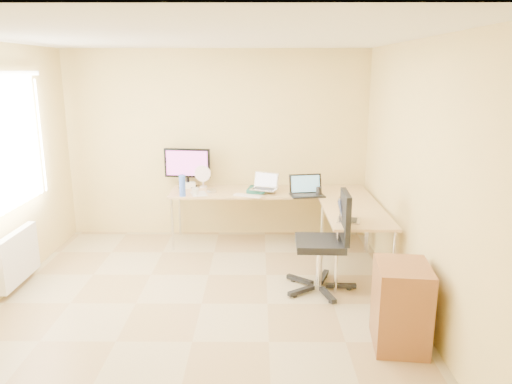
{
  "coord_description": "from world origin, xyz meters",
  "views": [
    {
      "loc": [
        0.58,
        -4.54,
        2.31
      ],
      "look_at": [
        0.55,
        1.1,
        0.9
      ],
      "focal_mm": 34.2,
      "sensor_mm": 36.0,
      "label": 1
    }
  ],
  "objects_px": {
    "keyboard": "(248,196)",
    "cabinet": "(401,306)",
    "desk_main": "(269,217)",
    "desk_fan": "(203,177)",
    "water_bottle": "(182,185)",
    "office_chair": "(320,246)",
    "laptop_black": "(307,186)",
    "monitor": "(187,168)",
    "desk_return": "(354,242)",
    "laptop_return": "(349,212)",
    "laptop_center": "(264,182)",
    "mug": "(195,192)"
  },
  "relations": [
    {
      "from": "office_chair",
      "to": "laptop_return",
      "type": "bearing_deg",
      "value": 26.49
    },
    {
      "from": "laptop_center",
      "to": "laptop_black",
      "type": "bearing_deg",
      "value": 8.45
    },
    {
      "from": "laptop_center",
      "to": "keyboard",
      "type": "distance_m",
      "value": 0.3
    },
    {
      "from": "desk_main",
      "to": "monitor",
      "type": "bearing_deg",
      "value": 169.93
    },
    {
      "from": "laptop_return",
      "to": "desk_main",
      "type": "bearing_deg",
      "value": 45.29
    },
    {
      "from": "laptop_center",
      "to": "mug",
      "type": "bearing_deg",
      "value": -151.83
    },
    {
      "from": "desk_fan",
      "to": "desk_main",
      "type": "bearing_deg",
      "value": -1.01
    },
    {
      "from": "laptop_center",
      "to": "desk_fan",
      "type": "distance_m",
      "value": 0.91
    },
    {
      "from": "desk_return",
      "to": "laptop_return",
      "type": "distance_m",
      "value": 0.6
    },
    {
      "from": "desk_fan",
      "to": "water_bottle",
      "type": "bearing_deg",
      "value": -101.98
    },
    {
      "from": "water_bottle",
      "to": "keyboard",
      "type": "bearing_deg",
      "value": 0.0
    },
    {
      "from": "water_bottle",
      "to": "desk_fan",
      "type": "bearing_deg",
      "value": 66.65
    },
    {
      "from": "keyboard",
      "to": "mug",
      "type": "height_order",
      "value": "mug"
    },
    {
      "from": "desk_main",
      "to": "office_chair",
      "type": "bearing_deg",
      "value": -71.31
    },
    {
      "from": "desk_return",
      "to": "desk_fan",
      "type": "relative_size",
      "value": 4.47
    },
    {
      "from": "desk_return",
      "to": "keyboard",
      "type": "height_order",
      "value": "keyboard"
    },
    {
      "from": "keyboard",
      "to": "monitor",
      "type": "bearing_deg",
      "value": 173.81
    },
    {
      "from": "cabinet",
      "to": "laptop_black",
      "type": "bearing_deg",
      "value": 110.35
    },
    {
      "from": "laptop_center",
      "to": "keyboard",
      "type": "relative_size",
      "value": 0.89
    },
    {
      "from": "monitor",
      "to": "office_chair",
      "type": "distance_m",
      "value": 2.41
    },
    {
      "from": "mug",
      "to": "cabinet",
      "type": "xyz_separation_m",
      "value": [
        2.03,
        -2.35,
        -0.42
      ]
    },
    {
      "from": "desk_main",
      "to": "laptop_black",
      "type": "distance_m",
      "value": 0.75
    },
    {
      "from": "keyboard",
      "to": "desk_fan",
      "type": "relative_size",
      "value": 1.29
    },
    {
      "from": "desk_main",
      "to": "laptop_center",
      "type": "relative_size",
      "value": 7.95
    },
    {
      "from": "laptop_center",
      "to": "laptop_return",
      "type": "relative_size",
      "value": 1.15
    },
    {
      "from": "keyboard",
      "to": "cabinet",
      "type": "distance_m",
      "value": 2.7
    },
    {
      "from": "monitor",
      "to": "laptop_black",
      "type": "bearing_deg",
      "value": -9.54
    },
    {
      "from": "desk_main",
      "to": "desk_fan",
      "type": "bearing_deg",
      "value": 167.62
    },
    {
      "from": "laptop_return",
      "to": "water_bottle",
      "type": "bearing_deg",
      "value": 75.38
    },
    {
      "from": "desk_main",
      "to": "desk_fan",
      "type": "distance_m",
      "value": 1.06
    },
    {
      "from": "water_bottle",
      "to": "office_chair",
      "type": "relative_size",
      "value": 0.26
    },
    {
      "from": "mug",
      "to": "laptop_center",
      "type": "bearing_deg",
      "value": 6.7
    },
    {
      "from": "desk_main",
      "to": "laptop_return",
      "type": "height_order",
      "value": "laptop_return"
    },
    {
      "from": "desk_return",
      "to": "laptop_center",
      "type": "relative_size",
      "value": 3.9
    },
    {
      "from": "desk_main",
      "to": "water_bottle",
      "type": "bearing_deg",
      "value": -165.2
    },
    {
      "from": "monitor",
      "to": "water_bottle",
      "type": "relative_size",
      "value": 2.25
    },
    {
      "from": "water_bottle",
      "to": "laptop_black",
      "type": "bearing_deg",
      "value": 0.81
    },
    {
      "from": "desk_fan",
      "to": "cabinet",
      "type": "bearing_deg",
      "value": -43.35
    },
    {
      "from": "desk_fan",
      "to": "laptop_center",
      "type": "bearing_deg",
      "value": -11.01
    },
    {
      "from": "laptop_black",
      "to": "desk_return",
      "type": "bearing_deg",
      "value": -65.12
    },
    {
      "from": "monitor",
      "to": "desk_return",
      "type": "bearing_deg",
      "value": -22.86
    },
    {
      "from": "monitor",
      "to": "laptop_center",
      "type": "relative_size",
      "value": 1.92
    },
    {
      "from": "laptop_center",
      "to": "laptop_black",
      "type": "distance_m",
      "value": 0.57
    },
    {
      "from": "monitor",
      "to": "desk_fan",
      "type": "distance_m",
      "value": 0.25
    },
    {
      "from": "office_chair",
      "to": "desk_fan",
      "type": "bearing_deg",
      "value": 131.61
    },
    {
      "from": "keyboard",
      "to": "water_bottle",
      "type": "xyz_separation_m",
      "value": [
        -0.84,
        0.0,
        0.13
      ]
    },
    {
      "from": "desk_main",
      "to": "laptop_return",
      "type": "distance_m",
      "value": 1.66
    },
    {
      "from": "monitor",
      "to": "office_chair",
      "type": "bearing_deg",
      "value": -39.31
    },
    {
      "from": "desk_return",
      "to": "monitor",
      "type": "bearing_deg",
      "value": 150.27
    },
    {
      "from": "desk_return",
      "to": "cabinet",
      "type": "height_order",
      "value": "cabinet"
    }
  ]
}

